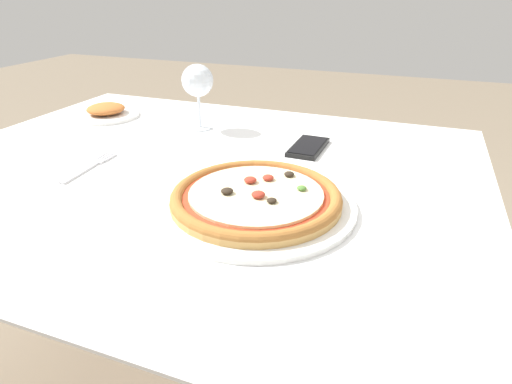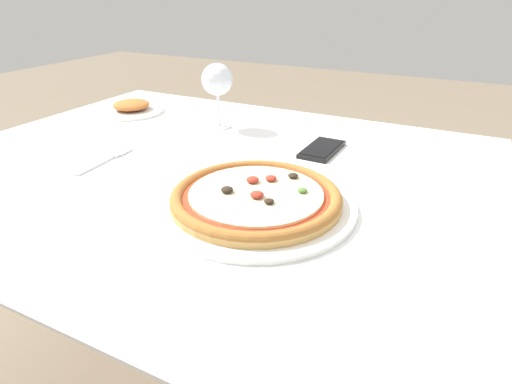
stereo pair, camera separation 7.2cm
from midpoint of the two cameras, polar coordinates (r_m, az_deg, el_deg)
dining_table at (r=0.97m, az=-10.32°, el=-1.34°), size 1.21×0.98×0.71m
pizza_plate at (r=0.75m, az=-2.75°, el=-0.97°), size 0.35×0.35×0.04m
fork at (r=1.00m, az=-23.18°, el=3.11°), size 0.03×0.17×0.00m
wine_glass_far_left at (r=1.16m, az=-9.62°, el=14.23°), size 0.08×0.08×0.17m
cell_phone at (r=1.03m, az=4.99°, el=5.98°), size 0.07×0.15×0.01m
side_plate at (r=1.36m, az=-20.81°, el=9.93°), size 0.19×0.19×0.04m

